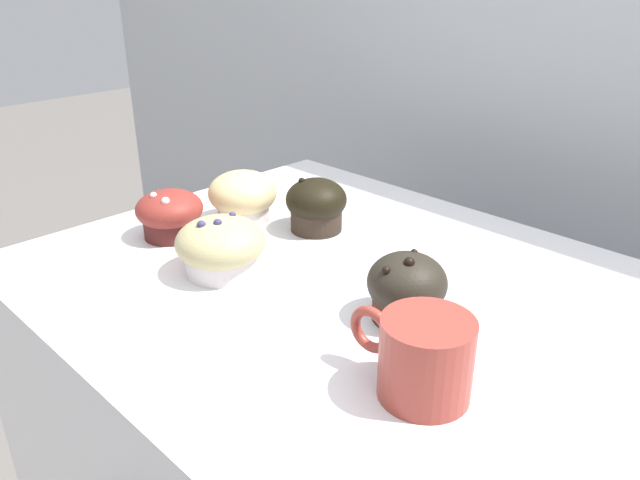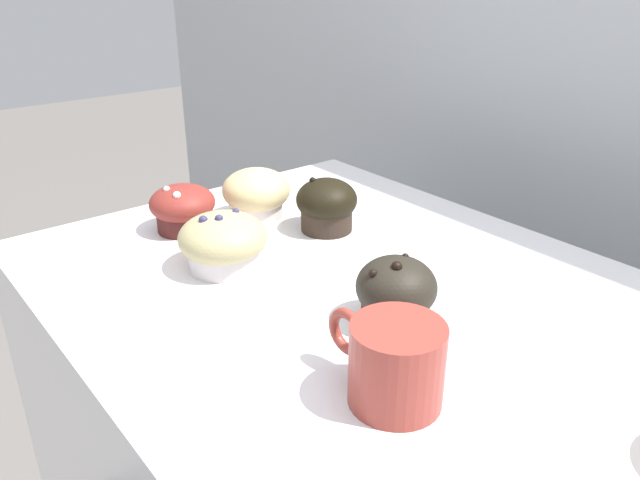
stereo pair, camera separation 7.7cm
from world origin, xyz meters
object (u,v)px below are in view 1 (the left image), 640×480
Objects in this scene: muffin_back_left at (243,197)px; muffin_front_left at (407,289)px; muffin_back_center at (221,247)px; coffee_cup at (424,356)px; muffin_front_center at (316,205)px; muffin_back_right at (170,213)px.

muffin_back_left is 1.17× the size of muffin_front_left.
muffin_back_center is at bearing -162.09° from muffin_front_left.
coffee_cup is at bearing -3.21° from muffin_back_center.
muffin_front_left is at bearing -23.12° from muffin_front_center.
coffee_cup is (0.34, -0.20, 0.00)m from muffin_front_center.
muffin_back_right is at bearing -171.18° from muffin_front_left.
muffin_back_left is at bearing 131.92° from muffin_back_center.
coffee_cup is at bearing -18.18° from muffin_back_left.
muffin_back_right is at bearing 175.67° from coffee_cup.
muffin_back_center and coffee_cup have the same top height.
muffin_back_left is at bearing 74.70° from muffin_back_right.
coffee_cup reaches higher than muffin_back_right.
muffin_back_left and muffin_back_center have the same top height.
muffin_back_center is (0.01, -0.18, -0.00)m from muffin_front_center.
muffin_back_center reaches higher than muffin_back_right.
muffin_front_center is at bearing 156.88° from muffin_front_left.
muffin_front_left is at bearing 17.91° from muffin_back_center.
muffin_front_center and coffee_cup have the same top height.
muffin_back_left is at bearing -151.51° from muffin_front_center.
muffin_front_center is 0.94× the size of muffin_back_right.
muffin_front_left is (0.38, 0.06, 0.00)m from muffin_back_right.
muffin_back_center is (0.11, -0.13, -0.00)m from muffin_back_left.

